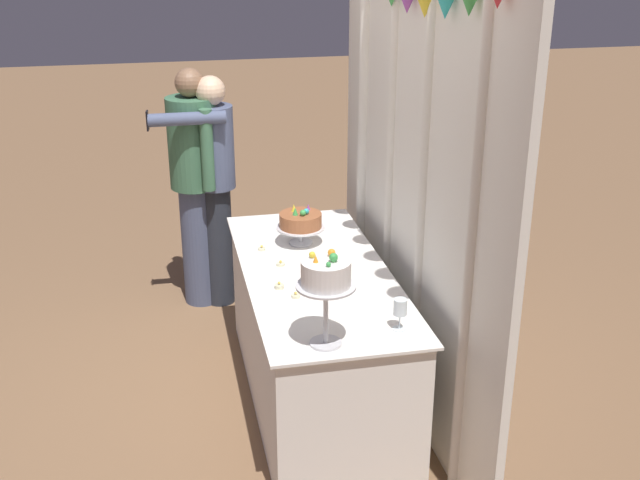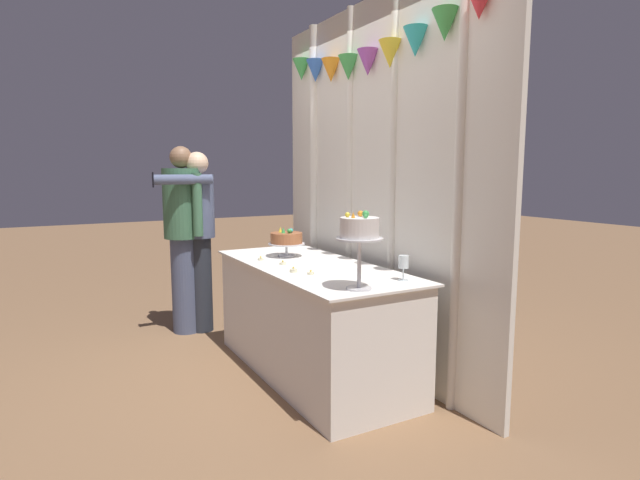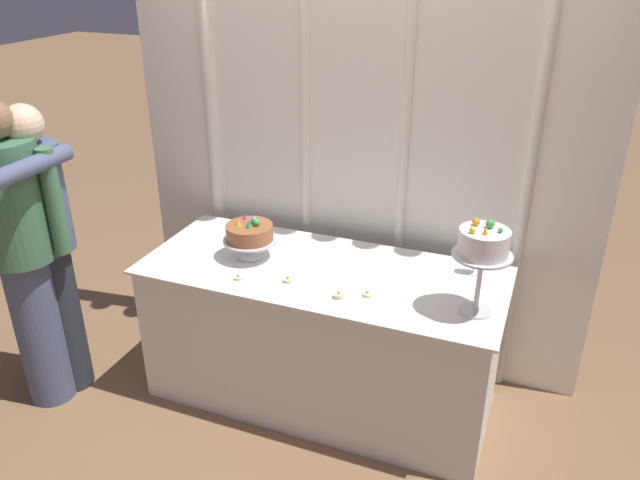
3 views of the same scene
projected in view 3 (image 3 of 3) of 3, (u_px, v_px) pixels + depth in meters
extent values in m
plane|color=#846042|center=(315.00, 405.00, 3.44)|extent=(24.00, 24.00, 0.00)
cube|color=white|center=(357.00, 139.00, 3.37)|extent=(2.64, 0.04, 2.68)
cylinder|color=white|center=(213.00, 124.00, 3.64)|extent=(0.08, 0.08, 2.68)
cylinder|color=white|center=(306.00, 135.00, 3.45)|extent=(0.06, 0.06, 2.68)
cylinder|color=white|center=(404.00, 146.00, 3.26)|extent=(0.06, 0.06, 2.68)
cylinder|color=white|center=(531.00, 160.00, 3.05)|extent=(0.06, 0.06, 2.68)
cube|color=white|center=(322.00, 336.00, 3.35)|extent=(1.80, 0.73, 0.78)
cube|color=white|center=(322.00, 271.00, 3.18)|extent=(1.85, 0.78, 0.01)
cylinder|color=silver|center=(251.00, 256.00, 3.30)|extent=(0.14, 0.14, 0.01)
cylinder|color=silver|center=(250.00, 248.00, 3.28)|extent=(0.02, 0.02, 0.08)
cylinder|color=silver|center=(250.00, 240.00, 3.26)|extent=(0.28, 0.28, 0.01)
cylinder|color=#995633|center=(250.00, 232.00, 3.24)|extent=(0.25, 0.25, 0.08)
sphere|color=green|center=(257.00, 223.00, 3.20)|extent=(0.04, 0.04, 0.04)
sphere|color=#2DB2B7|center=(254.00, 220.00, 3.23)|extent=(0.03, 0.03, 0.03)
cone|color=purple|center=(245.00, 216.00, 3.28)|extent=(0.02, 0.02, 0.03)
cone|color=yellow|center=(238.00, 222.00, 3.20)|extent=(0.03, 0.03, 0.04)
cone|color=green|center=(249.00, 224.00, 3.18)|extent=(0.03, 0.03, 0.05)
cylinder|color=silver|center=(475.00, 310.00, 2.81)|extent=(0.14, 0.14, 0.01)
cylinder|color=silver|center=(479.00, 283.00, 2.75)|extent=(0.02, 0.02, 0.27)
cylinder|color=silver|center=(482.00, 255.00, 2.69)|extent=(0.26, 0.26, 0.01)
cylinder|color=white|center=(484.00, 242.00, 2.66)|extent=(0.22, 0.22, 0.11)
sphere|color=green|center=(501.00, 230.00, 2.61)|extent=(0.02, 0.02, 0.02)
sphere|color=green|center=(490.00, 224.00, 2.65)|extent=(0.04, 0.04, 0.04)
sphere|color=orange|center=(476.00, 222.00, 2.68)|extent=(0.03, 0.03, 0.03)
sphere|color=yellow|center=(473.00, 230.00, 2.61)|extent=(0.03, 0.03, 0.03)
cone|color=orange|center=(485.00, 231.00, 2.59)|extent=(0.02, 0.02, 0.03)
cylinder|color=silver|center=(473.00, 273.00, 3.14)|extent=(0.06, 0.06, 0.00)
cylinder|color=silver|center=(474.00, 266.00, 3.12)|extent=(0.01, 0.01, 0.07)
cylinder|color=silver|center=(475.00, 253.00, 3.09)|extent=(0.06, 0.06, 0.08)
cylinder|color=beige|center=(239.00, 278.00, 3.08)|extent=(0.04, 0.04, 0.01)
sphere|color=#F9CC4C|center=(238.00, 275.00, 3.07)|extent=(0.01, 0.01, 0.01)
cylinder|color=beige|center=(288.00, 280.00, 3.06)|extent=(0.05, 0.05, 0.01)
sphere|color=#F9CC4C|center=(288.00, 277.00, 3.05)|extent=(0.01, 0.01, 0.01)
cylinder|color=beige|center=(339.00, 296.00, 2.92)|extent=(0.05, 0.05, 0.02)
sphere|color=#F9CC4C|center=(339.00, 292.00, 2.91)|extent=(0.01, 0.01, 0.01)
cylinder|color=beige|center=(368.00, 295.00, 2.94)|extent=(0.05, 0.05, 0.01)
sphere|color=#F9CC4C|center=(368.00, 291.00, 2.93)|extent=(0.01, 0.01, 0.01)
cylinder|color=#282D38|center=(63.00, 319.00, 3.43)|extent=(0.27, 0.27, 0.86)
cylinder|color=#4C5675|center=(38.00, 199.00, 3.12)|extent=(0.37, 0.37, 0.56)
sphere|color=beige|center=(22.00, 124.00, 2.96)|extent=(0.20, 0.20, 0.20)
cylinder|color=#4C5675|center=(1.00, 201.00, 3.11)|extent=(0.08, 0.08, 0.49)
cylinder|color=#4C5675|center=(28.00, 167.00, 2.82)|extent=(0.08, 0.49, 0.08)
cylinder|color=#4C5675|center=(40.00, 330.00, 3.34)|extent=(0.32, 0.32, 0.86)
cylinder|color=#3D6B4C|center=(10.00, 202.00, 3.02)|extent=(0.44, 0.44, 0.61)
cylinder|color=#3D6B4C|center=(54.00, 202.00, 3.02)|extent=(0.08, 0.08, 0.54)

